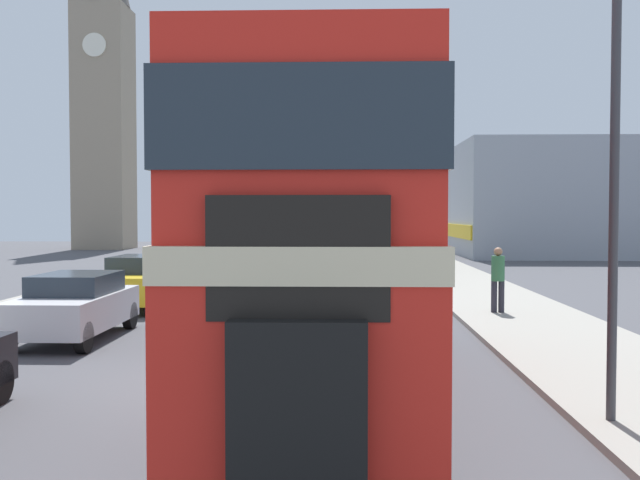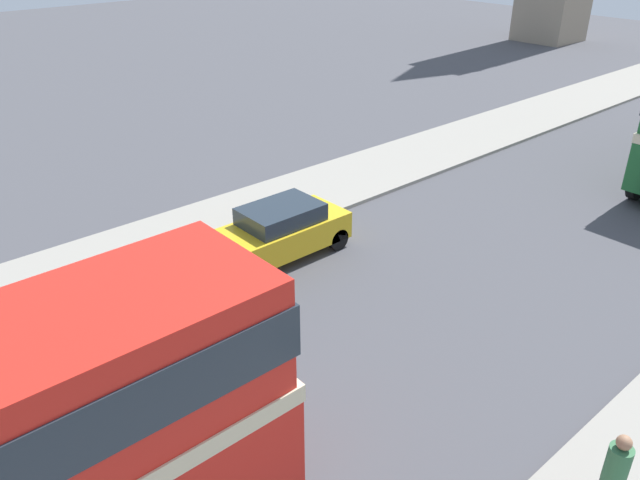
# 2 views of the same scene
# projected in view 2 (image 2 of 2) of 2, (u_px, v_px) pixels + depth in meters

# --- Properties ---
(car_parked_mid) EXTENTS (1.74, 3.97, 1.45)m
(car_parked_mid) POSITION_uv_depth(u_px,v_px,m) (94.00, 305.00, 14.00)
(car_parked_mid) COLOR silver
(car_parked_mid) RESTS_ON ground_plane
(car_parked_far) EXTENTS (1.68, 4.13, 1.54)m
(car_parked_far) POSITION_uv_depth(u_px,v_px,m) (278.00, 232.00, 17.10)
(car_parked_far) COLOR gold
(car_parked_far) RESTS_ON ground_plane
(pedestrian_walking) EXTENTS (0.35, 0.35, 1.75)m
(pedestrian_walking) POSITION_uv_depth(u_px,v_px,m) (614.00, 474.00, 9.34)
(pedestrian_walking) COLOR #282833
(pedestrian_walking) RESTS_ON sidewalk_right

